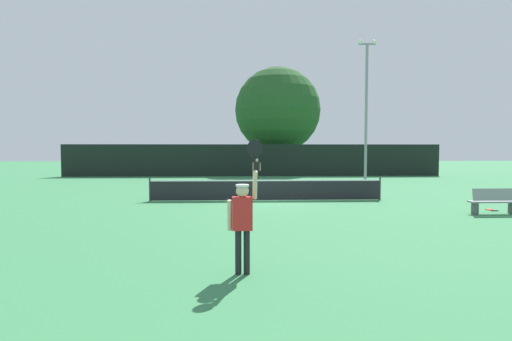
{
  "coord_description": "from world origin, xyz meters",
  "views": [
    {
      "loc": [
        -1.23,
        -18.44,
        2.38
      ],
      "look_at": [
        -0.35,
        2.92,
        1.23
      ],
      "focal_mm": 28.33,
      "sensor_mm": 36.0,
      "label": 1
    }
  ],
  "objects_px": {
    "spare_racket": "(490,210)",
    "parked_car_near": "(221,164)",
    "player_serving": "(243,215)",
    "tennis_ball": "(286,191)",
    "player_receiving": "(257,168)",
    "parked_car_far": "(343,164)",
    "large_tree": "(278,110)",
    "courtside_bench": "(495,201)",
    "parked_car_mid": "(272,164)",
    "light_pole": "(366,104)"
  },
  "relations": [
    {
      "from": "courtside_bench",
      "to": "parked_car_mid",
      "type": "xyz_separation_m",
      "value": [
        -5.94,
        27.11,
        0.3
      ]
    },
    {
      "from": "parked_car_mid",
      "to": "player_receiving",
      "type": "bearing_deg",
      "value": -102.24
    },
    {
      "from": "tennis_ball",
      "to": "player_serving",
      "type": "bearing_deg",
      "value": -99.74
    },
    {
      "from": "player_receiving",
      "to": "large_tree",
      "type": "height_order",
      "value": "large_tree"
    },
    {
      "from": "light_pole",
      "to": "spare_racket",
      "type": "bearing_deg",
      "value": -82.17
    },
    {
      "from": "light_pole",
      "to": "tennis_ball",
      "type": "bearing_deg",
      "value": -147.21
    },
    {
      "from": "spare_racket",
      "to": "large_tree",
      "type": "xyz_separation_m",
      "value": [
        -5.98,
        24.5,
        6.14
      ]
    },
    {
      "from": "player_serving",
      "to": "large_tree",
      "type": "xyz_separation_m",
      "value": [
        3.69,
        32.13,
        5.02
      ]
    },
    {
      "from": "large_tree",
      "to": "player_serving",
      "type": "bearing_deg",
      "value": -96.55
    },
    {
      "from": "player_serving",
      "to": "spare_racket",
      "type": "xyz_separation_m",
      "value": [
        9.67,
        7.63,
        -1.12
      ]
    },
    {
      "from": "tennis_ball",
      "to": "large_tree",
      "type": "bearing_deg",
      "value": 86.23
    },
    {
      "from": "player_receiving",
      "to": "parked_car_near",
      "type": "distance_m",
      "value": 15.52
    },
    {
      "from": "spare_racket",
      "to": "parked_car_far",
      "type": "distance_m",
      "value": 26.73
    },
    {
      "from": "tennis_ball",
      "to": "large_tree",
      "type": "xyz_separation_m",
      "value": [
        1.14,
        17.26,
        6.13
      ]
    },
    {
      "from": "tennis_ball",
      "to": "parked_car_mid",
      "type": "relative_size",
      "value": 0.02
    },
    {
      "from": "player_receiving",
      "to": "parked_car_far",
      "type": "relative_size",
      "value": 0.38
    },
    {
      "from": "courtside_bench",
      "to": "light_pole",
      "type": "relative_size",
      "value": 0.19
    },
    {
      "from": "player_receiving",
      "to": "courtside_bench",
      "type": "height_order",
      "value": "player_receiving"
    },
    {
      "from": "spare_racket",
      "to": "parked_car_mid",
      "type": "distance_m",
      "value": 26.93
    },
    {
      "from": "parked_car_mid",
      "to": "parked_car_far",
      "type": "xyz_separation_m",
      "value": [
        7.55,
        0.53,
        0.0
      ]
    },
    {
      "from": "courtside_bench",
      "to": "parked_car_far",
      "type": "relative_size",
      "value": 0.41
    },
    {
      "from": "courtside_bench",
      "to": "large_tree",
      "type": "relative_size",
      "value": 0.17
    },
    {
      "from": "player_serving",
      "to": "parked_car_far",
      "type": "xyz_separation_m",
      "value": [
        10.85,
        34.32,
        -0.36
      ]
    },
    {
      "from": "large_tree",
      "to": "tennis_ball",
      "type": "bearing_deg",
      "value": -93.77
    },
    {
      "from": "light_pole",
      "to": "parked_car_far",
      "type": "distance_m",
      "value": 16.67
    },
    {
      "from": "light_pole",
      "to": "parked_car_far",
      "type": "height_order",
      "value": "light_pole"
    },
    {
      "from": "player_receiving",
      "to": "light_pole",
      "type": "distance_m",
      "value": 8.62
    },
    {
      "from": "parked_car_near",
      "to": "parked_car_mid",
      "type": "distance_m",
      "value": 5.92
    },
    {
      "from": "light_pole",
      "to": "large_tree",
      "type": "height_order",
      "value": "large_tree"
    },
    {
      "from": "spare_racket",
      "to": "courtside_bench",
      "type": "xyz_separation_m",
      "value": [
        -0.44,
        -0.95,
        0.46
      ]
    },
    {
      "from": "spare_racket",
      "to": "parked_car_near",
      "type": "distance_m",
      "value": 30.99
    },
    {
      "from": "player_receiving",
      "to": "parked_car_far",
      "type": "distance_m",
      "value": 16.38
    },
    {
      "from": "player_serving",
      "to": "light_pole",
      "type": "bearing_deg",
      "value": 66.15
    },
    {
      "from": "spare_racket",
      "to": "parked_car_mid",
      "type": "xyz_separation_m",
      "value": [
        -6.37,
        26.16,
        0.76
      ]
    },
    {
      "from": "parked_car_far",
      "to": "player_receiving",
      "type": "bearing_deg",
      "value": -120.04
    },
    {
      "from": "tennis_ball",
      "to": "parked_car_far",
      "type": "distance_m",
      "value": 21.16
    },
    {
      "from": "courtside_bench",
      "to": "spare_racket",
      "type": "bearing_deg",
      "value": 65.21
    },
    {
      "from": "courtside_bench",
      "to": "parked_car_far",
      "type": "bearing_deg",
      "value": 86.66
    },
    {
      "from": "courtside_bench",
      "to": "parked_car_mid",
      "type": "relative_size",
      "value": 0.42
    },
    {
      "from": "player_receiving",
      "to": "parked_car_near",
      "type": "xyz_separation_m",
      "value": [
        -3.21,
        15.18,
        -0.25
      ]
    },
    {
      "from": "tennis_ball",
      "to": "parked_car_near",
      "type": "height_order",
      "value": "parked_car_near"
    },
    {
      "from": "parked_car_near",
      "to": "large_tree",
      "type": "bearing_deg",
      "value": -41.25
    },
    {
      "from": "light_pole",
      "to": "parked_car_mid",
      "type": "xyz_separation_m",
      "value": [
        -4.88,
        15.29,
        -4.5
      ]
    },
    {
      "from": "light_pole",
      "to": "parked_car_far",
      "type": "bearing_deg",
      "value": 80.43
    },
    {
      "from": "courtside_bench",
      "to": "tennis_ball",
      "type": "bearing_deg",
      "value": 129.22
    },
    {
      "from": "player_serving",
      "to": "tennis_ball",
      "type": "xyz_separation_m",
      "value": [
        2.55,
        14.87,
        -1.1
      ]
    },
    {
      "from": "spare_racket",
      "to": "parked_car_mid",
      "type": "bearing_deg",
      "value": 103.69
    },
    {
      "from": "large_tree",
      "to": "parked_car_far",
      "type": "height_order",
      "value": "large_tree"
    },
    {
      "from": "tennis_ball",
      "to": "courtside_bench",
      "type": "relative_size",
      "value": 0.04
    },
    {
      "from": "spare_racket",
      "to": "parked_car_near",
      "type": "height_order",
      "value": "parked_car_near"
    }
  ]
}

